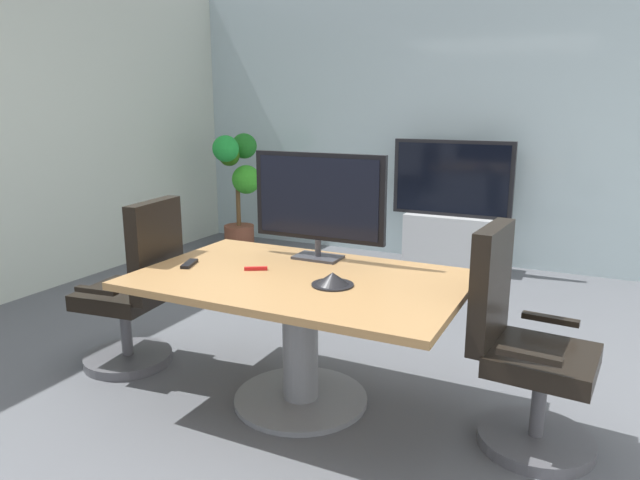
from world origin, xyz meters
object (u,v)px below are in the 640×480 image
at_px(remote_control, 189,264).
at_px(conference_table, 300,312).
at_px(office_chair_left, 136,298).
at_px(conference_phone, 333,280).
at_px(potted_plant, 239,182).
at_px(tv_monitor, 318,200).
at_px(wall_display_unit, 450,226).
at_px(office_chair_right, 522,357).

bearing_deg(remote_control, conference_table, -11.87).
bearing_deg(office_chair_left, conference_phone, 82.19).
bearing_deg(potted_plant, conference_phone, -48.78).
distance_m(tv_monitor, potted_plant, 3.23).
xyz_separation_m(office_chair_left, remote_control, (0.48, -0.05, 0.30)).
relative_size(wall_display_unit, potted_plant, 0.98).
relative_size(potted_plant, remote_control, 7.84).
bearing_deg(wall_display_unit, conference_table, -91.37).
xyz_separation_m(tv_monitor, potted_plant, (-2.17, 2.37, -0.30)).
relative_size(office_chair_left, conference_phone, 4.95).
bearing_deg(office_chair_left, office_chair_right, 87.42).
relative_size(conference_table, conference_phone, 7.99).
bearing_deg(tv_monitor, conference_phone, -56.01).
height_order(conference_table, conference_phone, conference_phone).
height_order(conference_table, office_chair_right, office_chair_right).
height_order(potted_plant, remote_control, potted_plant).
distance_m(conference_table, conference_phone, 0.33).
height_order(office_chair_left, remote_control, office_chair_left).
height_order(conference_phone, remote_control, conference_phone).
height_order(office_chair_right, tv_monitor, tv_monitor).
height_order(office_chair_right, remote_control, office_chair_right).
distance_m(office_chair_left, office_chair_right, 2.33).
distance_m(conference_table, office_chair_right, 1.17).
height_order(tv_monitor, remote_control, tv_monitor).
bearing_deg(office_chair_right, conference_phone, 106.50).
relative_size(office_chair_right, wall_display_unit, 0.83).
bearing_deg(conference_phone, tv_monitor, 123.99).
height_order(conference_table, remote_control, remote_control).
distance_m(conference_phone, remote_control, 0.91).
bearing_deg(potted_plant, conference_table, -50.82).
distance_m(tv_monitor, conference_phone, 0.64).
xyz_separation_m(conference_table, remote_control, (-0.68, -0.09, 0.21)).
xyz_separation_m(tv_monitor, wall_display_unit, (0.15, 2.74, -0.66)).
distance_m(tv_monitor, wall_display_unit, 2.82).
distance_m(conference_table, potted_plant, 3.57).
xyz_separation_m(conference_phone, remote_control, (-0.91, -0.02, -0.02)).
bearing_deg(remote_control, wall_display_unit, 57.69).
bearing_deg(office_chair_left, remote_control, 77.84).
height_order(conference_table, office_chair_left, office_chair_left).
distance_m(office_chair_right, remote_control, 1.88).
bearing_deg(conference_phone, office_chair_left, 178.86).
xyz_separation_m(office_chair_right, wall_display_unit, (-1.09, 3.00, -0.01)).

